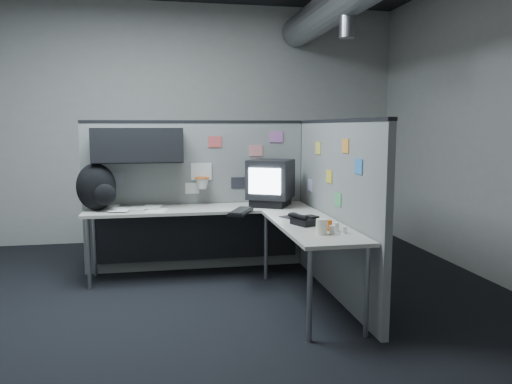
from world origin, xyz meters
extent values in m
cube|color=black|center=(0.00, 0.00, -0.01)|extent=(5.60, 5.60, 0.01)
cube|color=#9E9E99|center=(0.00, 2.80, 1.60)|extent=(5.60, 0.01, 3.20)
cube|color=#9E9E99|center=(0.00, -2.80, 1.60)|extent=(5.60, 0.01, 3.20)
cylinder|color=slate|center=(1.40, 0.80, 2.60)|extent=(0.16, 0.16, 0.30)
cube|color=slate|center=(-0.08, 1.30, 0.80)|extent=(2.43, 0.06, 1.60)
cube|color=black|center=(-0.08, 1.30, 1.61)|extent=(2.43, 0.07, 0.03)
cube|color=black|center=(1.10, 1.30, 0.80)|extent=(0.07, 0.07, 1.60)
cube|color=black|center=(-0.70, 1.10, 1.38)|extent=(0.90, 0.35, 0.35)
cube|color=black|center=(-0.70, 0.93, 1.38)|extent=(0.90, 0.02, 0.33)
cube|color=silver|center=(-0.05, 1.26, 1.08)|extent=(0.22, 0.02, 0.18)
torus|color=#D85914|center=(-0.05, 1.17, 1.02)|extent=(0.16, 0.16, 0.01)
cone|color=white|center=(-0.05, 1.17, 0.96)|extent=(0.14, 0.14, 0.11)
cube|color=gray|center=(-0.95, 1.26, 1.02)|extent=(0.15, 0.01, 0.12)
cube|color=#CC4C4C|center=(0.10, 1.26, 1.40)|extent=(0.15, 0.01, 0.12)
cube|color=#26262D|center=(0.35, 1.26, 0.95)|extent=(0.15, 0.01, 0.12)
cube|color=#D87F7F|center=(0.55, 1.26, 1.30)|extent=(0.15, 0.01, 0.12)
cube|color=#B266B2|center=(0.78, 1.26, 1.45)|extent=(0.15, 0.01, 0.12)
cube|color=silver|center=(-0.15, 1.26, 0.90)|extent=(0.15, 0.01, 0.12)
cube|color=slate|center=(1.10, 0.22, 0.80)|extent=(0.06, 2.23, 1.60)
cube|color=black|center=(1.10, 0.22, 1.61)|extent=(0.07, 2.23, 0.03)
cube|color=#E5D84C|center=(1.06, 0.65, 1.35)|extent=(0.01, 0.15, 0.12)
cube|color=gold|center=(1.06, 0.30, 1.10)|extent=(0.01, 0.15, 0.12)
cube|color=orange|center=(1.06, -0.10, 1.40)|extent=(0.01, 0.15, 0.12)
cube|color=silver|center=(1.06, 0.90, 0.95)|extent=(0.01, 0.15, 0.12)
cube|color=#337FCC|center=(1.06, -0.40, 1.25)|extent=(0.01, 0.15, 0.12)
cube|color=#4CB266|center=(1.06, 0.05, 0.92)|extent=(0.01, 0.15, 0.12)
cube|color=#B2AEA1|center=(-0.10, 0.98, 0.71)|extent=(2.30, 0.56, 0.03)
cube|color=#B2AEA1|center=(0.78, -0.07, 0.71)|extent=(0.56, 1.55, 0.03)
cube|color=black|center=(-0.10, 1.20, 0.40)|extent=(2.18, 0.02, 0.55)
cylinder|color=gray|center=(-1.18, 0.76, 0.35)|extent=(0.04, 0.04, 0.70)
cylinder|color=gray|center=(-1.18, 1.20, 0.35)|extent=(0.04, 0.04, 0.70)
cylinder|color=gray|center=(0.56, 0.76, 0.35)|extent=(0.04, 0.04, 0.70)
cylinder|color=gray|center=(0.56, -0.78, 0.35)|extent=(0.04, 0.04, 0.70)
cylinder|color=gray|center=(1.00, -0.78, 0.35)|extent=(0.04, 0.04, 0.70)
cube|color=black|center=(0.66, 0.98, 0.77)|extent=(0.51, 0.53, 0.08)
cube|color=black|center=(0.66, 0.98, 1.01)|extent=(0.58, 0.58, 0.41)
cube|color=white|center=(0.55, 0.78, 1.01)|extent=(0.30, 0.17, 0.26)
cube|color=black|center=(0.27, 0.57, 0.74)|extent=(0.31, 0.45, 0.03)
cube|color=black|center=(0.27, 0.57, 0.76)|extent=(0.28, 0.41, 0.01)
cube|color=black|center=(0.72, 0.29, 0.73)|extent=(0.26, 0.24, 0.01)
ellipsoid|color=black|center=(0.72, 0.29, 0.75)|extent=(0.11, 0.09, 0.04)
cube|color=black|center=(0.73, -0.09, 0.76)|extent=(0.25, 0.26, 0.06)
cylinder|color=black|center=(0.67, -0.10, 0.81)|extent=(0.11, 0.19, 0.04)
cube|color=black|center=(0.78, -0.07, 0.80)|extent=(0.12, 0.14, 0.02)
cylinder|color=silver|center=(0.88, -0.41, 0.77)|extent=(0.05, 0.05, 0.08)
cylinder|color=silver|center=(0.83, -0.48, 0.76)|extent=(0.05, 0.05, 0.06)
cylinder|color=silver|center=(0.93, -0.48, 0.76)|extent=(0.04, 0.04, 0.05)
cylinder|color=#D85914|center=(0.84, -0.36, 0.77)|extent=(0.05, 0.05, 0.09)
cylinder|color=silver|center=(0.74, -0.48, 0.79)|extent=(0.09, 0.09, 0.12)
cube|color=white|center=(-0.53, 0.89, 0.73)|extent=(0.24, 0.30, 0.00)
cube|color=white|center=(-0.72, 1.07, 0.73)|extent=(0.23, 0.29, 0.00)
cube|color=white|center=(-0.96, 1.02, 0.74)|extent=(0.23, 0.29, 0.00)
cube|color=white|center=(-0.58, 1.09, 0.74)|extent=(0.24, 0.30, 0.00)
cube|color=white|center=(-0.88, 0.94, 0.74)|extent=(0.23, 0.29, 0.00)
cube|color=white|center=(-1.02, 1.15, 0.74)|extent=(0.24, 0.30, 0.00)
ellipsoid|color=black|center=(-1.12, 1.02, 0.97)|extent=(0.45, 0.38, 0.47)
ellipsoid|color=black|center=(-1.02, 0.89, 0.90)|extent=(0.24, 0.18, 0.21)
camera|label=1|loc=(-0.47, -4.12, 1.56)|focal=35.00mm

